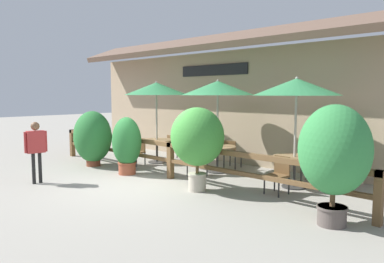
% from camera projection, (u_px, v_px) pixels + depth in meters
% --- Properties ---
extents(ground_plane, '(60.00, 60.00, 0.00)m').
position_uv_depth(ground_plane, '(139.00, 185.00, 9.10)').
color(ground_plane, gray).
extents(building_facade, '(14.28, 1.49, 4.23)m').
position_uv_depth(building_facade, '(241.00, 96.00, 11.84)').
color(building_facade, tan).
rests_on(building_facade, ground).
extents(patio_railing, '(10.40, 0.14, 0.95)m').
position_uv_depth(patio_railing, '(170.00, 152.00, 9.79)').
color(patio_railing, brown).
rests_on(patio_railing, ground).
extents(patio_umbrella_near, '(2.03, 2.03, 2.62)m').
position_uv_depth(patio_umbrella_near, '(156.00, 89.00, 11.92)').
color(patio_umbrella_near, '#B7B2A8').
rests_on(patio_umbrella_near, ground).
extents(dining_table_near, '(1.05, 1.05, 0.74)m').
position_uv_depth(dining_table_near, '(157.00, 144.00, 12.10)').
color(dining_table_near, olive).
rests_on(dining_table_near, ground).
extents(chair_near_streetside, '(0.46, 0.46, 0.84)m').
position_uv_depth(chair_near_streetside, '(138.00, 150.00, 11.65)').
color(chair_near_streetside, brown).
rests_on(chair_near_streetside, ground).
extents(chair_near_wallside, '(0.49, 0.49, 0.84)m').
position_uv_depth(chair_near_wallside, '(174.00, 146.00, 12.62)').
color(chair_near_wallside, brown).
rests_on(chair_near_wallside, ground).
extents(patio_umbrella_middle, '(2.03, 2.03, 2.62)m').
position_uv_depth(patio_umbrella_middle, '(218.00, 88.00, 10.44)').
color(patio_umbrella_middle, '#B7B2A8').
rests_on(patio_umbrella_middle, ground).
extents(dining_table_middle, '(1.05, 1.05, 0.74)m').
position_uv_depth(dining_table_middle, '(217.00, 151.00, 10.62)').
color(dining_table_middle, olive).
rests_on(dining_table_middle, ground).
extents(chair_middle_streetside, '(0.43, 0.43, 0.84)m').
position_uv_depth(chair_middle_streetside, '(199.00, 159.00, 10.15)').
color(chair_middle_streetside, brown).
rests_on(chair_middle_streetside, ground).
extents(chair_middle_wallside, '(0.48, 0.48, 0.84)m').
position_uv_depth(chair_middle_wallside, '(232.00, 153.00, 11.18)').
color(chair_middle_wallside, brown).
rests_on(chair_middle_wallside, ground).
extents(patio_umbrella_far, '(2.03, 2.03, 2.62)m').
position_uv_depth(patio_umbrella_far, '(297.00, 87.00, 8.68)').
color(patio_umbrella_far, '#B7B2A8').
rests_on(patio_umbrella_far, ground).
extents(dining_table_far, '(1.05, 1.05, 0.74)m').
position_uv_depth(dining_table_far, '(294.00, 163.00, 8.86)').
color(dining_table_far, olive).
rests_on(dining_table_far, ground).
extents(chair_far_streetside, '(0.45, 0.45, 0.84)m').
position_uv_depth(chair_far_streetside, '(279.00, 173.00, 8.31)').
color(chair_far_streetside, brown).
rests_on(chair_far_streetside, ground).
extents(chair_far_wallside, '(0.47, 0.47, 0.84)m').
position_uv_depth(chair_far_wallside, '(311.00, 164.00, 9.40)').
color(chair_far_wallside, brown).
rests_on(chair_far_wallside, ground).
extents(potted_plant_broad_leaf, '(0.86, 0.78, 1.59)m').
position_uv_depth(potted_plant_broad_leaf, '(127.00, 144.00, 10.31)').
color(potted_plant_broad_leaf, '#9E4C33').
rests_on(potted_plant_broad_leaf, ground).
extents(potted_plant_small_flowering, '(1.28, 1.15, 1.92)m').
position_uv_depth(potted_plant_small_flowering, '(197.00, 138.00, 8.49)').
color(potted_plant_small_flowering, '#B7AD99').
rests_on(potted_plant_small_flowering, ground).
extents(potted_plant_tall_tropical, '(1.21, 1.09, 2.06)m').
position_uv_depth(potted_plant_tall_tropical, '(334.00, 153.00, 6.23)').
color(potted_plant_tall_tropical, '#564C47').
rests_on(potted_plant_tall_tropical, ground).
extents(potted_plant_entrance_palm, '(1.24, 1.12, 1.70)m').
position_uv_depth(potted_plant_entrance_palm, '(93.00, 137.00, 11.50)').
color(potted_plant_entrance_palm, brown).
rests_on(potted_plant_entrance_palm, ground).
extents(potted_plant_corner_fern, '(0.75, 0.67, 1.55)m').
position_uv_depth(potted_plant_corner_fern, '(348.00, 149.00, 9.07)').
color(potted_plant_corner_fern, '#564C47').
rests_on(potted_plant_corner_fern, ground).
extents(pedestrian, '(0.26, 0.54, 1.54)m').
position_uv_depth(pedestrian, '(36.00, 144.00, 9.21)').
color(pedestrian, black).
rests_on(pedestrian, ground).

